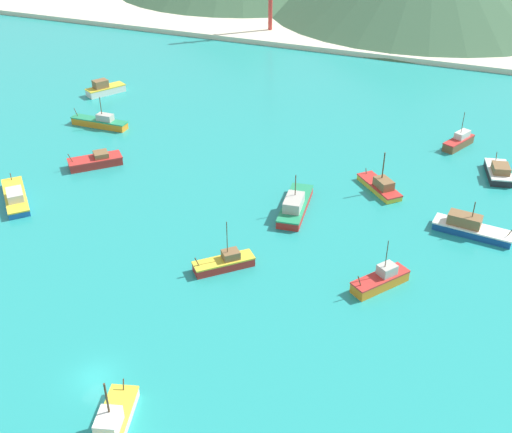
{
  "coord_description": "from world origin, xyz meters",
  "views": [
    {
      "loc": [
        30.77,
        -33.59,
        44.89
      ],
      "look_at": [
        3.98,
        31.49,
        1.35
      ],
      "focal_mm": 43.31,
      "sensor_mm": 36.0,
      "label": 1
    }
  ],
  "objects_px": {
    "fishing_boat_0": "(105,89)",
    "fishing_boat_3": "(96,161)",
    "fishing_boat_1": "(459,141)",
    "fishing_boat_9": "(15,197)",
    "fishing_boat_5": "(499,172)",
    "fishing_boat_13": "(381,280)",
    "fishing_boat_14": "(470,227)",
    "fishing_boat_6": "(225,263)",
    "fishing_boat_4": "(295,205)",
    "fishing_boat_8": "(380,186)",
    "fishing_boat_12": "(112,423)",
    "fishing_boat_2": "(100,122)"
  },
  "relations": [
    {
      "from": "fishing_boat_1",
      "to": "fishing_boat_13",
      "type": "relative_size",
      "value": 0.97
    },
    {
      "from": "fishing_boat_13",
      "to": "fishing_boat_14",
      "type": "xyz_separation_m",
      "value": [
        8.41,
        15.57,
        0.02
      ]
    },
    {
      "from": "fishing_boat_1",
      "to": "fishing_boat_9",
      "type": "distance_m",
      "value": 71.23
    },
    {
      "from": "fishing_boat_5",
      "to": "fishing_boat_13",
      "type": "xyz_separation_m",
      "value": [
        -10.76,
        -33.77,
        0.05
      ]
    },
    {
      "from": "fishing_boat_3",
      "to": "fishing_boat_4",
      "type": "distance_m",
      "value": 34.03
    },
    {
      "from": "fishing_boat_3",
      "to": "fishing_boat_4",
      "type": "height_order",
      "value": "fishing_boat_4"
    },
    {
      "from": "fishing_boat_1",
      "to": "fishing_boat_9",
      "type": "relative_size",
      "value": 0.72
    },
    {
      "from": "fishing_boat_1",
      "to": "fishing_boat_5",
      "type": "height_order",
      "value": "fishing_boat_1"
    },
    {
      "from": "fishing_boat_12",
      "to": "fishing_boat_14",
      "type": "height_order",
      "value": "fishing_boat_12"
    },
    {
      "from": "fishing_boat_0",
      "to": "fishing_boat_9",
      "type": "bearing_deg",
      "value": -72.56
    },
    {
      "from": "fishing_boat_5",
      "to": "fishing_boat_4",
      "type": "bearing_deg",
      "value": -139.75
    },
    {
      "from": "fishing_boat_6",
      "to": "fishing_boat_9",
      "type": "height_order",
      "value": "fishing_boat_6"
    },
    {
      "from": "fishing_boat_3",
      "to": "fishing_boat_5",
      "type": "relative_size",
      "value": 1.02
    },
    {
      "from": "fishing_boat_3",
      "to": "fishing_boat_6",
      "type": "height_order",
      "value": "fishing_boat_6"
    },
    {
      "from": "fishing_boat_12",
      "to": "fishing_boat_13",
      "type": "bearing_deg",
      "value": 59.48
    },
    {
      "from": "fishing_boat_4",
      "to": "fishing_boat_5",
      "type": "xyz_separation_m",
      "value": [
        25.6,
        21.67,
        -0.11
      ]
    },
    {
      "from": "fishing_boat_0",
      "to": "fishing_boat_4",
      "type": "distance_m",
      "value": 58.78
    },
    {
      "from": "fishing_boat_9",
      "to": "fishing_boat_14",
      "type": "height_order",
      "value": "fishing_boat_14"
    },
    {
      "from": "fishing_boat_2",
      "to": "fishing_boat_13",
      "type": "distance_m",
      "value": 63.02
    },
    {
      "from": "fishing_boat_6",
      "to": "fishing_boat_12",
      "type": "bearing_deg",
      "value": -87.76
    },
    {
      "from": "fishing_boat_0",
      "to": "fishing_boat_9",
      "type": "relative_size",
      "value": 0.83
    },
    {
      "from": "fishing_boat_8",
      "to": "fishing_boat_13",
      "type": "height_order",
      "value": "fishing_boat_8"
    },
    {
      "from": "fishing_boat_14",
      "to": "fishing_boat_1",
      "type": "bearing_deg",
      "value": 99.72
    },
    {
      "from": "fishing_boat_13",
      "to": "fishing_boat_12",
      "type": "bearing_deg",
      "value": -120.52
    },
    {
      "from": "fishing_boat_1",
      "to": "fishing_boat_9",
      "type": "xyz_separation_m",
      "value": [
        -56.65,
        -43.18,
        -0.23
      ]
    },
    {
      "from": "fishing_boat_2",
      "to": "fishing_boat_14",
      "type": "height_order",
      "value": "fishing_boat_2"
    },
    {
      "from": "fishing_boat_0",
      "to": "fishing_boat_5",
      "type": "height_order",
      "value": "fishing_boat_0"
    },
    {
      "from": "fishing_boat_1",
      "to": "fishing_boat_4",
      "type": "height_order",
      "value": "fishing_boat_1"
    },
    {
      "from": "fishing_boat_4",
      "to": "fishing_boat_8",
      "type": "bearing_deg",
      "value": 46.99
    },
    {
      "from": "fishing_boat_8",
      "to": "fishing_boat_9",
      "type": "relative_size",
      "value": 0.8
    },
    {
      "from": "fishing_boat_12",
      "to": "fishing_boat_14",
      "type": "relative_size",
      "value": 0.81
    },
    {
      "from": "fishing_boat_5",
      "to": "fishing_boat_1",
      "type": "bearing_deg",
      "value": 128.27
    },
    {
      "from": "fishing_boat_2",
      "to": "fishing_boat_9",
      "type": "bearing_deg",
      "value": -81.18
    },
    {
      "from": "fishing_boat_1",
      "to": "fishing_boat_13",
      "type": "height_order",
      "value": "fishing_boat_13"
    },
    {
      "from": "fishing_boat_9",
      "to": "fishing_boat_12",
      "type": "height_order",
      "value": "fishing_boat_12"
    },
    {
      "from": "fishing_boat_12",
      "to": "fishing_boat_9",
      "type": "bearing_deg",
      "value": 140.99
    },
    {
      "from": "fishing_boat_6",
      "to": "fishing_boat_3",
      "type": "bearing_deg",
      "value": 150.74
    },
    {
      "from": "fishing_boat_4",
      "to": "fishing_boat_12",
      "type": "bearing_deg",
      "value": -93.41
    },
    {
      "from": "fishing_boat_0",
      "to": "fishing_boat_14",
      "type": "height_order",
      "value": "fishing_boat_14"
    },
    {
      "from": "fishing_boat_0",
      "to": "fishing_boat_3",
      "type": "xyz_separation_m",
      "value": [
        17.12,
        -27.69,
        -0.27
      ]
    },
    {
      "from": "fishing_boat_0",
      "to": "fishing_boat_5",
      "type": "xyz_separation_m",
      "value": [
        76.72,
        -7.33,
        -0.2
      ]
    },
    {
      "from": "fishing_boat_6",
      "to": "fishing_boat_14",
      "type": "xyz_separation_m",
      "value": [
        26.72,
        19.26,
        0.16
      ]
    },
    {
      "from": "fishing_boat_8",
      "to": "fishing_boat_0",
      "type": "bearing_deg",
      "value": 163.01
    },
    {
      "from": "fishing_boat_4",
      "to": "fishing_boat_14",
      "type": "bearing_deg",
      "value": 8.5
    },
    {
      "from": "fishing_boat_6",
      "to": "fishing_boat_14",
      "type": "distance_m",
      "value": 32.94
    },
    {
      "from": "fishing_boat_0",
      "to": "fishing_boat_2",
      "type": "bearing_deg",
      "value": -58.45
    },
    {
      "from": "fishing_boat_1",
      "to": "fishing_boat_4",
      "type": "distance_m",
      "value": 35.76
    },
    {
      "from": "fishing_boat_2",
      "to": "fishing_boat_8",
      "type": "bearing_deg",
      "value": -4.57
    },
    {
      "from": "fishing_boat_0",
      "to": "fishing_boat_13",
      "type": "height_order",
      "value": "fishing_boat_13"
    },
    {
      "from": "fishing_boat_0",
      "to": "fishing_boat_3",
      "type": "bearing_deg",
      "value": -58.27
    }
  ]
}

